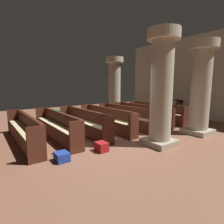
% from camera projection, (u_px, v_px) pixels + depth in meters
% --- Properties ---
extents(ground_plane, '(19.20, 19.20, 0.00)m').
position_uv_depth(ground_plane, '(108.00, 137.00, 6.49)').
color(ground_plane, brown).
extents(back_wall, '(10.00, 0.16, 4.50)m').
position_uv_depth(back_wall, '(200.00, 77.00, 9.69)').
color(back_wall, beige).
rests_on(back_wall, ground).
extents(pew_row_0, '(3.52, 0.46, 0.90)m').
position_uv_depth(pew_row_0, '(155.00, 111.00, 9.31)').
color(pew_row_0, '#4C2316').
rests_on(pew_row_0, ground).
extents(pew_row_1, '(3.52, 0.46, 0.90)m').
position_uv_depth(pew_row_1, '(141.00, 113.00, 8.70)').
color(pew_row_1, '#4C2316').
rests_on(pew_row_1, ground).
extents(pew_row_2, '(3.52, 0.47, 0.90)m').
position_uv_depth(pew_row_2, '(125.00, 115.00, 8.10)').
color(pew_row_2, '#4C2316').
rests_on(pew_row_2, ground).
extents(pew_row_3, '(3.52, 0.46, 0.90)m').
position_uv_depth(pew_row_3, '(105.00, 118.00, 7.49)').
color(pew_row_3, '#4C2316').
rests_on(pew_row_3, ground).
extents(pew_row_4, '(3.52, 0.46, 0.90)m').
position_uv_depth(pew_row_4, '(83.00, 121.00, 6.88)').
color(pew_row_4, '#4C2316').
rests_on(pew_row_4, ground).
extents(pew_row_5, '(3.52, 0.47, 0.90)m').
position_uv_depth(pew_row_5, '(56.00, 125.00, 6.27)').
color(pew_row_5, '#4C2316').
rests_on(pew_row_5, ground).
extents(pew_row_6, '(3.52, 0.46, 0.90)m').
position_uv_depth(pew_row_6, '(23.00, 129.00, 5.66)').
color(pew_row_6, '#4C2316').
rests_on(pew_row_6, ground).
extents(pillar_aisle_side, '(1.03, 1.03, 3.44)m').
position_uv_depth(pillar_aisle_side, '(201.00, 87.00, 6.69)').
color(pillar_aisle_side, '#9F967E').
rests_on(pillar_aisle_side, ground).
extents(pillar_far_side, '(1.03, 1.03, 3.44)m').
position_uv_depth(pillar_far_side, '(115.00, 86.00, 10.72)').
color(pillar_far_side, '#9F967E').
rests_on(pillar_far_side, ground).
extents(pillar_aisle_rear, '(0.95, 0.95, 3.44)m').
position_uv_depth(pillar_aisle_rear, '(161.00, 87.00, 5.37)').
color(pillar_aisle_rear, '#9F967E').
rests_on(pillar_aisle_rear, ground).
extents(lectern, '(0.48, 0.45, 1.08)m').
position_uv_depth(lectern, '(179.00, 111.00, 9.73)').
color(lectern, '#411E13').
rests_on(lectern, ground).
extents(hymn_book, '(0.16, 0.21, 0.03)m').
position_uv_depth(hymn_book, '(58.00, 111.00, 6.58)').
color(hymn_book, '#194723').
rests_on(hymn_book, pew_row_5).
extents(kneeler_box_blue, '(0.36, 0.31, 0.22)m').
position_uv_depth(kneeler_box_blue, '(62.00, 157.00, 4.43)').
color(kneeler_box_blue, navy).
rests_on(kneeler_box_blue, ground).
extents(kneeler_box_red, '(0.36, 0.29, 0.26)m').
position_uv_depth(kneeler_box_red, '(101.00, 147.00, 5.08)').
color(kneeler_box_red, maroon).
rests_on(kneeler_box_red, ground).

